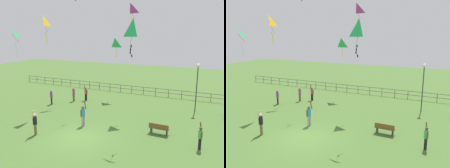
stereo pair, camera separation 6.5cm
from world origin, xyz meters
TOP-DOWN VIEW (x-y plane):
  - ground_plane at (0.00, 0.00)m, footprint 80.00×80.00m
  - lamppost at (6.97, 9.95)m, footprint 0.36×0.36m
  - park_bench at (5.13, 3.13)m, footprint 1.51×0.45m
  - person_0 at (-4.60, 8.70)m, footprint 0.46×0.29m
  - person_1 at (-0.90, 2.13)m, footprint 0.42×0.50m
  - person_2 at (8.15, 1.89)m, footprint 0.29×0.49m
  - person_3 at (-7.12, 5.85)m, footprint 0.38×0.32m
  - person_4 at (-5.65, 7.83)m, footprint 0.29×0.48m
  - person_5 at (-3.17, -0.92)m, footprint 0.31×0.53m
  - kite_0 at (-2.11, 11.08)m, footprint 1.02×0.61m
  - kite_1 at (-6.00, 3.89)m, footprint 0.82×1.03m
  - kite_2 at (-8.47, 2.56)m, footprint 1.01×1.11m
  - kite_3 at (3.33, 2.06)m, footprint 0.80×0.76m
  - kite_6 at (1.27, 6.85)m, footprint 0.99×0.95m
  - waterfront_railing at (-0.33, 14.00)m, footprint 36.03×0.06m

SIDE VIEW (x-z plane):
  - ground_plane at x=0.00m, z-range 0.00..0.00m
  - park_bench at x=5.13m, z-range 0.04..0.89m
  - waterfront_railing at x=-0.33m, z-range 0.15..1.10m
  - person_3 at x=-7.12m, z-range 0.11..1.63m
  - person_0 at x=-4.60m, z-range 0.00..1.77m
  - person_4 at x=-5.65m, z-range 0.12..1.70m
  - person_2 at x=8.15m, z-range 0.00..1.84m
  - person_5 at x=-3.17m, z-range 0.00..1.97m
  - person_1 at x=-0.90m, z-range 0.00..1.99m
  - lamppost at x=6.97m, z-range 1.04..5.69m
  - kite_0 at x=-2.11m, z-range 5.23..7.35m
  - kite_2 at x=-8.47m, z-range 6.01..8.55m
  - kite_3 at x=3.33m, z-range 6.41..9.01m
  - kite_1 at x=-6.00m, z-range 7.14..9.72m
  - kite_6 at x=1.27m, z-range 8.41..10.50m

